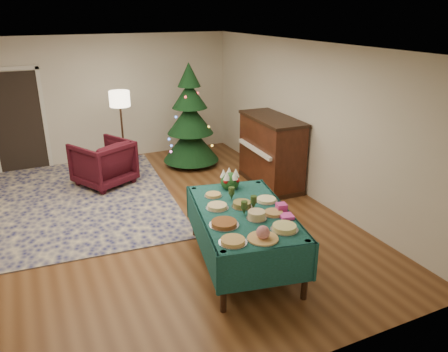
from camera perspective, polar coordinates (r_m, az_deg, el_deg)
name	(u,v)px	position (r m, az deg, el deg)	size (l,w,h in m)	color
room_shell	(139,142)	(6.59, -11.03, 4.39)	(7.00, 7.00, 7.00)	#593319
doorway	(18,119)	(9.85, -25.33, 6.74)	(1.08, 0.04, 2.16)	black
rug	(78,199)	(8.22, -18.52, -2.91)	(3.20, 4.20, 0.02)	#151950
buffet_table	(243,222)	(5.67, 2.56, -6.00)	(1.54, 2.18, 0.78)	black
platter_0	(233,241)	(4.87, 1.17, -8.49)	(0.32, 0.32, 0.05)	silver
platter_1	(263,234)	(4.93, 5.11, -7.60)	(0.36, 0.36, 0.17)	silver
platter_2	(284,228)	(5.17, 7.89, -6.71)	(0.33, 0.33, 0.06)	silver
platter_3	(224,223)	(5.23, 0.01, -6.22)	(0.36, 0.36, 0.05)	silver
platter_4	(257,215)	(5.38, 4.27, -5.14)	(0.25, 0.25, 0.11)	silver
platter_5	(274,213)	(5.53, 6.50, -4.83)	(0.27, 0.27, 0.04)	silver
platter_6	(217,207)	(5.66, -0.89, -4.01)	(0.30, 0.30, 0.05)	silver
platter_7	(242,205)	(5.69, 2.36, -3.75)	(0.28, 0.28, 0.07)	silver
platter_8	(266,200)	(5.89, 5.56, -3.13)	(0.30, 0.30, 0.04)	silver
platter_9	(213,195)	(6.01, -1.41, -2.51)	(0.24, 0.24, 0.04)	silver
goblet_0	(232,193)	(5.88, 1.00, -2.25)	(0.08, 0.08, 0.18)	#2D471E
goblet_1	(254,202)	(5.62, 3.89, -3.42)	(0.08, 0.08, 0.18)	#2D471E
goblet_2	(244,208)	(5.47, 2.66, -4.14)	(0.08, 0.08, 0.18)	#2D471E
napkin_stack	(287,216)	(5.46, 8.17, -5.24)	(0.16, 0.16, 0.04)	#FA45C5
gift_box	(281,207)	(5.62, 7.50, -4.10)	(0.12, 0.12, 0.10)	#CE3998
centerpiece	(230,179)	(6.23, 0.78, -0.46)	(0.28, 0.28, 0.32)	#1E4C1E
armchair	(103,161)	(8.62, -15.50, 1.92)	(0.93, 0.87, 0.96)	#3F0D17
floor_lamp	(120,104)	(9.03, -13.43, 9.16)	(0.41, 0.41, 1.67)	#A57F3F
christmas_tree	(190,120)	(9.32, -4.44, 7.25)	(1.23, 1.23, 2.18)	black
piano	(271,152)	(8.32, 6.16, 3.12)	(0.80, 1.57, 1.33)	black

